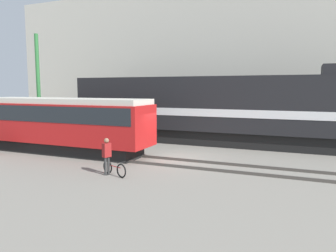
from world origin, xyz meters
The scene contains 9 objects.
ground_plane centered at (0.00, 0.00, 0.00)m, with size 120.00×120.00×0.00m, color gray.
track_near centered at (0.00, -1.09, 0.07)m, with size 60.00×1.50×0.14m.
track_far centered at (0.00, 5.53, 0.07)m, with size 60.00×1.51×0.14m.
building_backdrop centered at (0.00, 13.22, 6.20)m, with size 41.60×6.00×12.40m.
freight_locomotive centered at (0.63, 5.53, 2.42)m, with size 19.86×3.04×5.21m.
streetcar centered at (-6.52, -1.09, 1.86)m, with size 11.05×2.54×3.25m.
bicycle centered at (-1.00, -4.26, 0.32)m, with size 1.53×0.70×0.68m.
person centered at (-1.37, -4.27, 1.01)m, with size 0.33×0.41×1.66m.
utility_pole_left centered at (-11.54, 2.22, 3.87)m, with size 0.28×0.28×7.74m.
Camera 1 is at (6.69, -16.31, 3.86)m, focal length 35.00 mm.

